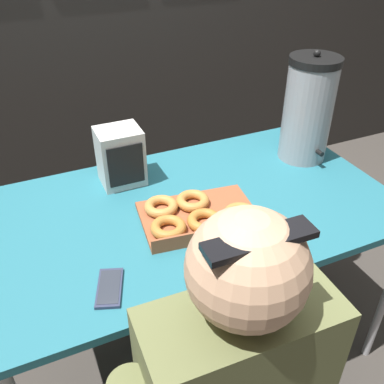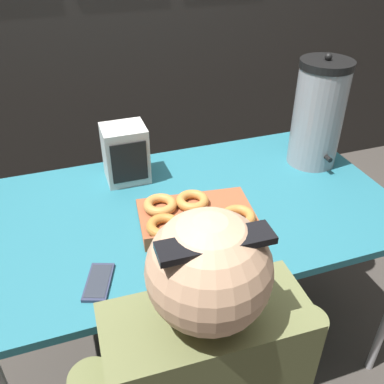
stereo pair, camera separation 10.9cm
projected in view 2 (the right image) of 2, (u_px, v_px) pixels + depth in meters
The scene contains 6 objects.
ground_plane at pixel (193, 341), 1.94m from camera, with size 12.00×12.00×0.00m, color #3D3833.
folding_table at pixel (193, 216), 1.54m from camera, with size 1.44×0.83×0.76m.
donut_box at pixel (194, 215), 1.43m from camera, with size 0.42×0.31×0.05m.
coffee_urn at pixel (318, 114), 1.66m from camera, with size 0.20×0.23×0.44m.
cell_phone at pixel (99, 282), 1.20m from camera, with size 0.11×0.16×0.01m.
space_heater at pixel (125, 154), 1.61m from camera, with size 0.16×0.14×0.22m.
Camera 2 is at (-0.40, -1.16, 1.65)m, focal length 40.00 mm.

